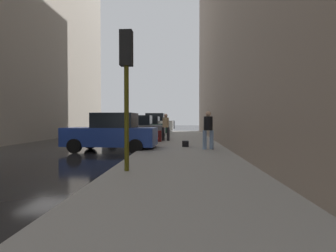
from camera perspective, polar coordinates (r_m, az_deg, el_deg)
The scene contains 13 objects.
ground_plane at distance 13.19m, azimuth -23.77°, elevation -5.17°, with size 120.00×120.00×0.00m, color black.
sidewalk at distance 11.77m, azimuth 3.41°, elevation -5.46°, with size 4.00×40.00×0.15m, color gray.
parked_blue_sedan at distance 12.55m, azimuth -12.10°, elevation -1.52°, with size 4.26×2.18×1.79m.
parked_gray_coupe at distance 18.66m, azimuth -7.07°, elevation -0.58°, with size 4.20×2.06×1.79m.
parked_dark_green_sedan at distance 24.83m, azimuth -4.54°, elevation -0.10°, with size 4.26×2.16×1.79m.
parked_white_van at distance 30.54m, azimuth -3.12°, elevation 0.51°, with size 4.63×2.12×2.25m.
parked_black_suv at distance 36.66m, azimuth -2.09°, elevation 0.65°, with size 4.63×2.12×2.25m.
fire_hydrant at distance 14.30m, azimuth -2.88°, elevation -2.56°, with size 0.42×0.22×0.70m.
traffic_light at distance 6.95m, azimuth -9.04°, elevation 12.04°, with size 0.32×0.32×3.60m.
pedestrian_in_tan_coat at distance 16.62m, azimuth -0.50°, elevation 0.08°, with size 0.52×0.45×1.71m.
pedestrian_in_jeans at distance 11.88m, azimuth 8.74°, elevation -0.43°, with size 0.53×0.47×1.71m.
rolling_suitcase at distance 15.99m, azimuth -2.16°, elevation -2.17°, with size 0.45×0.61×1.04m.
duffel_bag at distance 13.00m, azimuth 3.80°, elevation -3.86°, with size 0.32×0.44×0.28m.
Camera 1 is at (5.92, -11.69, 1.46)m, focal length 28.00 mm.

